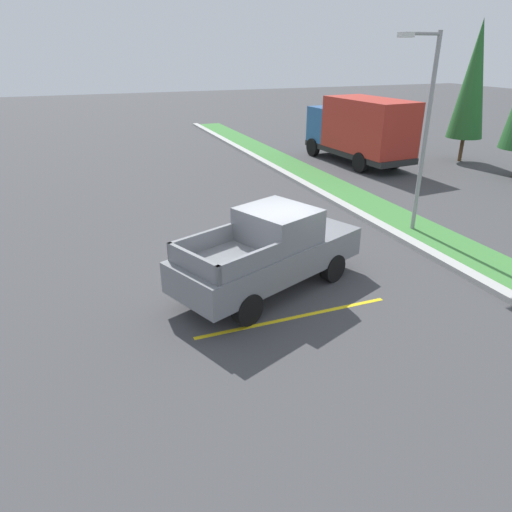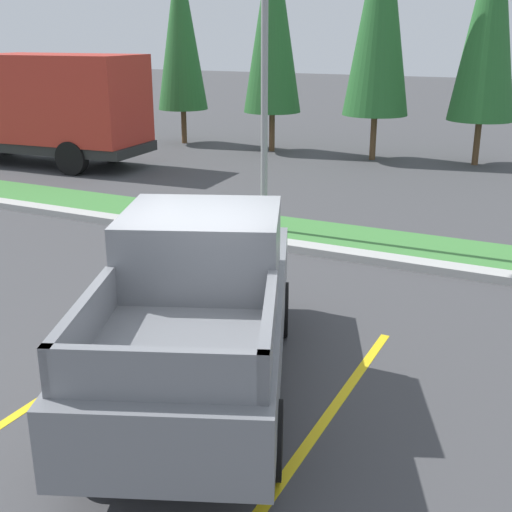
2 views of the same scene
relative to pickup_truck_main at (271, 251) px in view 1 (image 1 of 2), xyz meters
The scene contains 9 objects.
ground_plane 1.11m from the pickup_truck_main, 125.70° to the left, with size 120.00×120.00×0.00m, color #424244.
parking_line_near 1.85m from the pickup_truck_main, behind, with size 0.12×4.80×0.01m, color yellow.
parking_line_far 1.88m from the pickup_truck_main, ahead, with size 0.12×4.80×0.01m, color yellow.
curb_strip 5.41m from the pickup_truck_main, 92.47° to the left, with size 56.00×0.40×0.15m, color #B2B2AD.
grass_median 6.50m from the pickup_truck_main, 92.05° to the left, with size 56.00×1.80×0.06m, color #42843D.
pickup_truck_main is the anchor object (origin of this frame).
cargo_truck_distant 15.30m from the pickup_truck_main, 139.15° to the left, with size 6.96×2.96×3.40m.
street_light 6.94m from the pickup_truck_main, 109.75° to the left, with size 0.24×1.49×6.20m.
cypress_tree_leftmost 18.85m from the pickup_truck_main, 122.78° to the left, with size 1.85×1.85×7.13m.
Camera 1 is at (10.21, -4.61, 5.72)m, focal length 32.96 mm.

